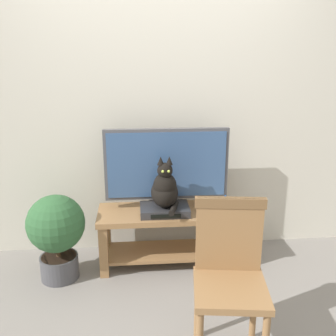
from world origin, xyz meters
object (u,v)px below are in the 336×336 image
at_px(wooden_chair, 230,269).
at_px(book_stack, 214,206).
at_px(tv, 167,166).
at_px(potted_plant, 56,231).
at_px(cat, 165,189).
at_px(tv_stand, 167,228).
at_px(media_box, 165,210).

bearing_deg(wooden_chair, book_stack, 83.59).
bearing_deg(tv, potted_plant, -164.59).
bearing_deg(potted_plant, book_stack, 6.63).
xyz_separation_m(cat, wooden_chair, (0.30, -0.98, -0.15)).
bearing_deg(tv_stand, potted_plant, -169.72).
relative_size(tv_stand, tv, 1.13).
bearing_deg(potted_plant, wooden_chair, -37.52).
bearing_deg(media_box, book_stack, 5.02).
bearing_deg(potted_plant, tv, 15.41).
distance_m(cat, book_stack, 0.45).
xyz_separation_m(tv_stand, tv, (0.00, 0.08, 0.51)).
xyz_separation_m(wooden_chair, book_stack, (0.12, 1.03, -0.04)).
distance_m(tv_stand, cat, 0.38).
height_order(tv_stand, book_stack, book_stack).
bearing_deg(wooden_chair, cat, 106.85).
height_order(media_box, book_stack, book_stack).
height_order(wooden_chair, potted_plant, wooden_chair).
relative_size(tv_stand, cat, 2.67).
xyz_separation_m(tv_stand, book_stack, (0.38, -0.01, 0.19)).
xyz_separation_m(tv_stand, wooden_chair, (0.27, -1.04, 0.23)).
height_order(tv, cat, tv).
bearing_deg(tv_stand, media_box, -119.58).
xyz_separation_m(book_stack, potted_plant, (-1.26, -0.15, -0.10)).
distance_m(tv, book_stack, 0.51).
bearing_deg(book_stack, wooden_chair, -96.41).
bearing_deg(cat, tv_stand, 67.73).
bearing_deg(cat, potted_plant, -173.66).
distance_m(wooden_chair, potted_plant, 1.45).
relative_size(tv, wooden_chair, 1.07).
height_order(tv, potted_plant, tv).
distance_m(tv_stand, book_stack, 0.43).
height_order(tv_stand, media_box, media_box).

